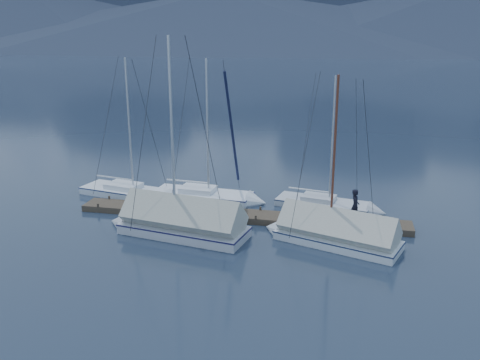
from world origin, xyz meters
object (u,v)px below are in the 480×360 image
sailboat_open_right (337,207)px  sailboat_open_mid (216,198)px  person (355,206)px  sailboat_covered_near (327,233)px  sailboat_covered_far (173,224)px  sailboat_open_left (140,195)px

sailboat_open_right → sailboat_open_mid: bearing=179.4°
sailboat_open_mid → person: size_ratio=5.18×
sailboat_covered_near → person: 2.57m
sailboat_covered_far → person: size_ratio=5.98×
sailboat_open_right → person: 3.18m
sailboat_covered_near → sailboat_covered_far: 7.66m
sailboat_open_right → sailboat_open_left: bearing=-178.3°
sailboat_open_mid → sailboat_covered_far: (-0.81, -5.50, 0.36)m
sailboat_covered_near → person: size_ratio=4.99×
sailboat_open_mid → sailboat_covered_far: size_ratio=0.87×
sailboat_open_left → sailboat_open_mid: (4.73, 0.42, 0.00)m
sailboat_open_left → person: sailboat_open_left is taller
sailboat_covered_near → sailboat_covered_far: sailboat_covered_far is taller
sailboat_covered_far → person: (8.91, 2.60, 0.71)m
sailboat_open_left → sailboat_open_mid: same height
sailboat_open_left → sailboat_covered_far: (3.92, -5.08, 0.36)m
sailboat_open_right → sailboat_covered_far: size_ratio=0.78×
sailboat_open_left → person: (12.83, -2.48, 1.07)m
sailboat_open_right → sailboat_covered_near: 4.94m
sailboat_open_mid → person: bearing=-19.7°
person → sailboat_covered_near: bearing=139.1°
sailboat_open_left → sailboat_covered_far: sailboat_covered_far is taller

